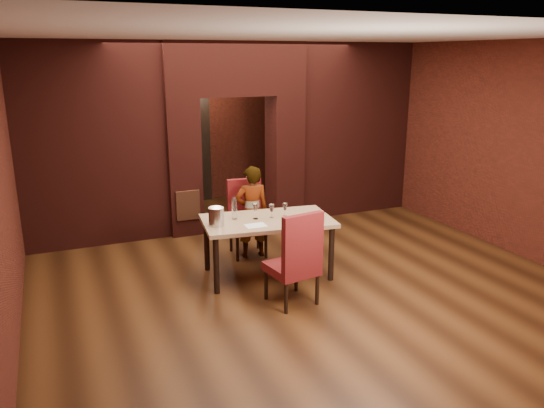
{
  "coord_description": "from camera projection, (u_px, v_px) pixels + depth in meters",
  "views": [
    {
      "loc": [
        -2.99,
        -6.68,
        2.96
      ],
      "look_at": [
        -0.15,
        0.0,
        0.93
      ],
      "focal_mm": 35.0,
      "sensor_mm": 36.0,
      "label": 1
    }
  ],
  "objects": [
    {
      "name": "chair_far",
      "position": [
        248.0,
        219.0,
        8.03
      ],
      "size": [
        0.58,
        0.58,
        1.15
      ],
      "primitive_type": "cube",
      "rotation": [
        0.0,
        0.0,
        -0.11
      ],
      "color": "maroon",
      "rests_on": "ground"
    },
    {
      "name": "pillar_right",
      "position": [
        285.0,
        159.0,
        9.66
      ],
      "size": [
        0.55,
        0.55,
        2.3
      ],
      "primitive_type": "cube",
      "color": "maroon",
      "rests_on": "ground"
    },
    {
      "name": "pillar_left",
      "position": [
        182.0,
        167.0,
        8.95
      ],
      "size": [
        0.55,
        0.55,
        2.3
      ],
      "primitive_type": "cube",
      "color": "maroon",
      "rests_on": "ground"
    },
    {
      "name": "wine_bucket",
      "position": [
        216.0,
        217.0,
        6.9
      ],
      "size": [
        0.2,
        0.2,
        0.25
      ],
      "primitive_type": "cylinder",
      "color": "#ACADB3",
      "rests_on": "dining_table"
    },
    {
      "name": "wall_front",
      "position": [
        505.0,
        249.0,
        3.87
      ],
      "size": [
        7.0,
        0.04,
        3.2
      ],
      "primitive_type": "cube",
      "color": "maroon",
      "rests_on": "ground"
    },
    {
      "name": "wing_wall_left",
      "position": [
        92.0,
        146.0,
        8.29
      ],
      "size": [
        2.28,
        0.35,
        3.2
      ],
      "primitive_type": "cube",
      "color": "maroon",
      "rests_on": "ground"
    },
    {
      "name": "lintel",
      "position": [
        234.0,
        69.0,
        8.87
      ],
      "size": [
        2.45,
        0.55,
        0.9
      ],
      "primitive_type": "cube",
      "color": "maroon",
      "rests_on": "ground"
    },
    {
      "name": "wall_left",
      "position": [
        4.0,
        178.0,
        6.09
      ],
      "size": [
        0.04,
        8.0,
        3.2
      ],
      "primitive_type": "cube",
      "color": "maroon",
      "rests_on": "ground"
    },
    {
      "name": "vent_panel",
      "position": [
        188.0,
        205.0,
        8.85
      ],
      "size": [
        0.4,
        0.03,
        0.5
      ],
      "primitive_type": "cube",
      "color": "#A95531",
      "rests_on": "ground"
    },
    {
      "name": "wall_back",
      "position": [
        203.0,
        124.0,
        10.95
      ],
      "size": [
        7.0,
        0.04,
        3.2
      ],
      "primitive_type": "cube",
      "color": "maroon",
      "rests_on": "ground"
    },
    {
      "name": "wing_wall_right",
      "position": [
        352.0,
        130.0,
        10.07
      ],
      "size": [
        2.28,
        0.35,
        3.2
      ],
      "primitive_type": "cube",
      "color": "maroon",
      "rests_on": "ground"
    },
    {
      "name": "water_bottle",
      "position": [
        234.0,
        208.0,
        7.18
      ],
      "size": [
        0.07,
        0.07,
        0.3
      ],
      "primitive_type": "cylinder",
      "color": "white",
      "rests_on": "dining_table"
    },
    {
      "name": "person_seated",
      "position": [
        252.0,
        212.0,
        7.94
      ],
      "size": [
        0.55,
        0.4,
        1.41
      ],
      "primitive_type": "imported",
      "rotation": [
        0.0,
        0.0,
        3.01
      ],
      "color": "white",
      "rests_on": "ground"
    },
    {
      "name": "floor",
      "position": [
        281.0,
        263.0,
        7.84
      ],
      "size": [
        8.0,
        8.0,
        0.0
      ],
      "primitive_type": "plane",
      "color": "#472711",
      "rests_on": "ground"
    },
    {
      "name": "tasting_sheet",
      "position": [
        256.0,
        225.0,
        6.93
      ],
      "size": [
        0.28,
        0.2,
        0.0
      ],
      "primitive_type": "cube",
      "rotation": [
        0.0,
        0.0,
        -0.02
      ],
      "color": "white",
      "rests_on": "dining_table"
    },
    {
      "name": "wine_glass_b",
      "position": [
        272.0,
        211.0,
        7.24
      ],
      "size": [
        0.08,
        0.08,
        0.19
      ],
      "primitive_type": null,
      "color": "white",
      "rests_on": "dining_table"
    },
    {
      "name": "wall_right",
      "position": [
        476.0,
        141.0,
        8.73
      ],
      "size": [
        0.04,
        8.0,
        3.2
      ],
      "primitive_type": "cube",
      "color": "maroon",
      "rests_on": "ground"
    },
    {
      "name": "dining_table",
      "position": [
        268.0,
        247.0,
        7.32
      ],
      "size": [
        1.86,
        1.2,
        0.82
      ],
      "primitive_type": "cube",
      "rotation": [
        0.0,
        0.0,
        -0.13
      ],
      "color": "tan",
      "rests_on": "ground"
    },
    {
      "name": "ceiling",
      "position": [
        283.0,
        37.0,
        6.98
      ],
      "size": [
        7.0,
        8.0,
        0.04
      ],
      "primitive_type": "cube",
      "color": "silver",
      "rests_on": "ground"
    },
    {
      "name": "rear_door",
      "position": [
        186.0,
        152.0,
        10.9
      ],
      "size": [
        0.9,
        0.08,
        2.1
      ],
      "primitive_type": "cube",
      "color": "black",
      "rests_on": "ground"
    },
    {
      "name": "chair_near",
      "position": [
        292.0,
        257.0,
        6.46
      ],
      "size": [
        0.62,
        0.62,
        1.2
      ],
      "primitive_type": "cube",
      "rotation": [
        0.0,
        0.0,
        3.29
      ],
      "color": "maroon",
      "rests_on": "ground"
    },
    {
      "name": "rear_door_frame",
      "position": [
        187.0,
        152.0,
        10.86
      ],
      "size": [
        1.02,
        0.04,
        2.22
      ],
      "primitive_type": "cube",
      "color": "black",
      "rests_on": "ground"
    },
    {
      "name": "potted_plant",
      "position": [
        300.0,
        233.0,
        8.46
      ],
      "size": [
        0.42,
        0.37,
        0.45
      ],
      "primitive_type": "imported",
      "rotation": [
        0.0,
        0.0,
        0.05
      ],
      "color": "#2B621B",
      "rests_on": "ground"
    },
    {
      "name": "wine_glass_c",
      "position": [
        285.0,
        210.0,
        7.32
      ],
      "size": [
        0.08,
        0.08,
        0.18
      ],
      "primitive_type": null,
      "color": "silver",
      "rests_on": "dining_table"
    },
    {
      "name": "wine_glass_a",
      "position": [
        256.0,
        211.0,
        7.19
      ],
      "size": [
        0.09,
        0.09,
        0.21
      ],
      "primitive_type": null,
      "color": "white",
      "rests_on": "dining_table"
    }
  ]
}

